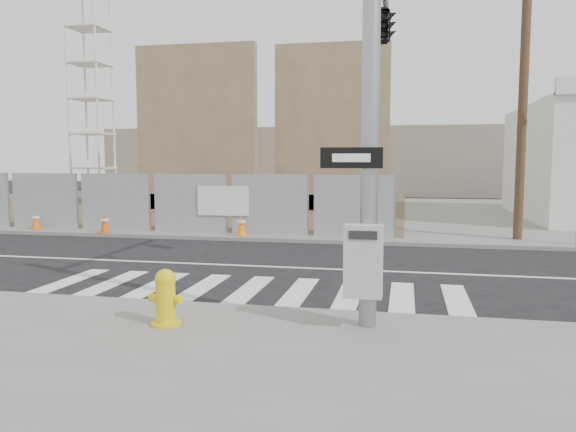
% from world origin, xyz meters
% --- Properties ---
extents(ground, '(100.00, 100.00, 0.00)m').
position_xyz_m(ground, '(0.00, 0.00, 0.00)').
color(ground, black).
rests_on(ground, ground).
extents(sidewalk_far, '(50.00, 20.00, 0.12)m').
position_xyz_m(sidewalk_far, '(0.00, 14.00, 0.06)').
color(sidewalk_far, slate).
rests_on(sidewalk_far, ground).
extents(signal_pole, '(0.96, 5.87, 7.00)m').
position_xyz_m(signal_pole, '(2.49, -2.05, 4.78)').
color(signal_pole, gray).
rests_on(signal_pole, sidewalk_near).
extents(chain_link_fence, '(24.60, 0.04, 2.00)m').
position_xyz_m(chain_link_fence, '(-10.00, 5.00, 1.12)').
color(chain_link_fence, gray).
rests_on(chain_link_fence, sidewalk_far).
extents(concrete_wall_left, '(6.00, 1.30, 8.00)m').
position_xyz_m(concrete_wall_left, '(-7.00, 13.08, 3.38)').
color(concrete_wall_left, brown).
rests_on(concrete_wall_left, sidewalk_far).
extents(concrete_wall_right, '(5.50, 1.30, 8.00)m').
position_xyz_m(concrete_wall_right, '(-0.50, 14.08, 3.38)').
color(concrete_wall_right, brown).
rests_on(concrete_wall_right, sidewalk_far).
extents(crane_tower, '(2.60, 2.60, 18.15)m').
position_xyz_m(crane_tower, '(-15.00, 17.00, 9.02)').
color(crane_tower, slate).
rests_on(crane_tower, sidewalk_far).
extents(utility_pole_right, '(1.60, 0.28, 10.00)m').
position_xyz_m(utility_pole_right, '(6.50, 5.50, 5.20)').
color(utility_pole_right, brown).
rests_on(utility_pole_right, sidewalk_far).
extents(fire_hydrant, '(0.59, 0.59, 0.85)m').
position_xyz_m(fire_hydrant, '(-0.46, -5.40, 0.54)').
color(fire_hydrant, '#DCC30C').
rests_on(fire_hydrant, sidewalk_near).
extents(traffic_cone_b, '(0.37, 0.37, 0.66)m').
position_xyz_m(traffic_cone_b, '(-9.92, 4.61, 0.44)').
color(traffic_cone_b, orange).
rests_on(traffic_cone_b, sidewalk_far).
extents(traffic_cone_c, '(0.37, 0.37, 0.68)m').
position_xyz_m(traffic_cone_c, '(-6.99, 4.22, 0.45)').
color(traffic_cone_c, '#D74C0B').
rests_on(traffic_cone_c, sidewalk_far).
extents(traffic_cone_d, '(0.48, 0.48, 0.72)m').
position_xyz_m(traffic_cone_d, '(-2.21, 4.43, 0.47)').
color(traffic_cone_d, orange).
rests_on(traffic_cone_d, sidewalk_far).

